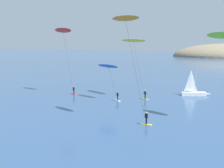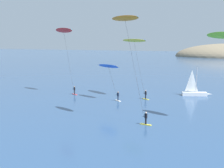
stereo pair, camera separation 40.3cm
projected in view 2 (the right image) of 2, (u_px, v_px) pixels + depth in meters
sailboat_near at (196, 92)px, 55.77m from camera, size 5.90×2.88×5.70m
kitesurfer_yellow at (135, 44)px, 53.32m from camera, size 6.98×4.28×11.23m
kitesurfer_blue at (109, 69)px, 51.57m from camera, size 5.61×2.80×6.62m
kitesurfer_red at (65, 35)px, 57.04m from camera, size 6.16×2.70×13.48m
kitesurfer_orange at (127, 29)px, 36.89m from camera, size 6.77×3.07×14.11m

